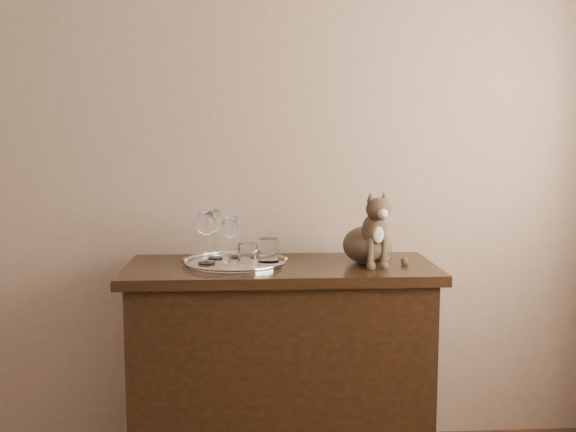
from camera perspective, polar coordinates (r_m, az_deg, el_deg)
The scene contains 10 objects.
wall_back at distance 2.80m, azimuth -13.43°, elevation 6.98°, with size 4.00×0.10×2.70m, color tan.
sideboard at distance 2.61m, azimuth -0.64°, elevation -13.52°, with size 1.20×0.50×0.85m, color black, non-canonical shape.
tray at distance 2.51m, azimuth -4.69°, elevation -4.21°, with size 0.40×0.40×0.01m, color silver.
wine_glass_a at distance 2.57m, azimuth -6.56°, elevation -1.58°, with size 0.08×0.08×0.20m, color silver, non-canonical shape.
wine_glass_b at distance 2.60m, azimuth -4.70°, elevation -1.84°, with size 0.06×0.06×0.17m, color silver, non-canonical shape.
wine_glass_c at distance 2.47m, azimuth -7.29°, elevation -1.85°, with size 0.08×0.08×0.21m, color white, non-canonical shape.
wine_glass_d at distance 2.49m, azimuth -5.17°, elevation -2.12°, with size 0.07×0.07×0.18m, color white, non-canonical shape.
tumbler_a at distance 2.43m, azimuth -3.58°, elevation -3.45°, with size 0.08×0.08×0.09m, color silver.
tumbler_c at distance 2.51m, azimuth -1.73°, elevation -3.06°, with size 0.08×0.08×0.09m, color white.
cat at distance 2.52m, azimuth 7.08°, elevation -0.95°, with size 0.29×0.27×0.29m, color brown, non-canonical shape.
Camera 1 is at (0.49, -0.51, 1.34)m, focal length 40.00 mm.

